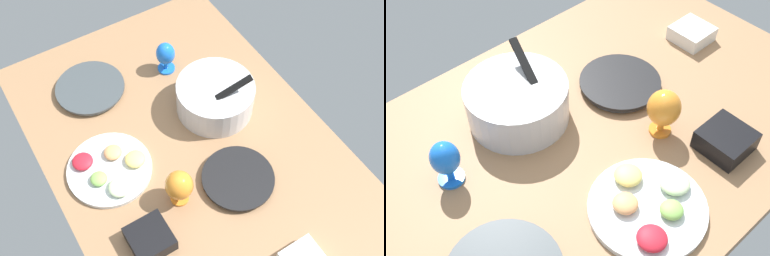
# 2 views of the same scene
# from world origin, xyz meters

# --- Properties ---
(ground_plane) EXTENTS (1.60, 1.04, 0.04)m
(ground_plane) POSITION_xyz_m (0.00, 0.00, -0.02)
(ground_plane) COLOR #99704C
(dinner_plate_left) EXTENTS (0.29, 0.29, 0.03)m
(dinner_plate_left) POSITION_xyz_m (-0.49, -0.21, 0.01)
(dinner_plate_left) COLOR silver
(dinner_plate_left) RESTS_ON ground_plane
(dinner_plate_right) EXTENTS (0.27, 0.27, 0.03)m
(dinner_plate_right) POSITION_xyz_m (0.18, 0.08, 0.01)
(dinner_plate_right) COLOR #4C4C51
(dinner_plate_right) RESTS_ON ground_plane
(mixing_bowl) EXTENTS (0.31, 0.31, 0.20)m
(mixing_bowl) POSITION_xyz_m (-0.14, 0.19, 0.07)
(mixing_bowl) COLOR silver
(mixing_bowl) RESTS_ON ground_plane
(fruit_platter) EXTENTS (0.32, 0.32, 0.05)m
(fruit_platter) POSITION_xyz_m (-0.10, -0.30, 0.02)
(fruit_platter) COLOR silver
(fruit_platter) RESTS_ON ground_plane
(hurricane_glass_orange) EXTENTS (0.10, 0.10, 0.16)m
(hurricane_glass_orange) POSITION_xyz_m (0.14, -0.14, 0.09)
(hurricane_glass_orange) COLOR orange
(hurricane_glass_orange) RESTS_ON ground_plane
(hurricane_glass_blue) EXTENTS (0.08, 0.08, 0.15)m
(hurricane_glass_blue) POSITION_xyz_m (-0.43, 0.12, 0.09)
(hurricane_glass_blue) COLOR blue
(hurricane_glass_blue) RESTS_ON ground_plane
(square_bowl_black) EXTENTS (0.14, 0.14, 0.06)m
(square_bowl_black) POSITION_xyz_m (0.22, -0.31, 0.04)
(square_bowl_black) COLOR black
(square_bowl_black) RESTS_ON ground_plane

